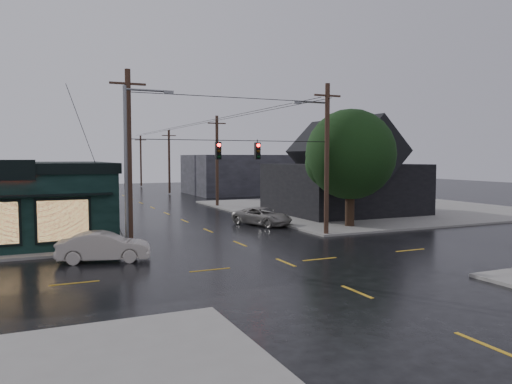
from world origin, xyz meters
name	(u,v)px	position (x,y,z in m)	size (l,w,h in m)	color
ground_plane	(286,263)	(0.00, 0.00, 0.00)	(160.00, 160.00, 0.00)	black
sidewalk_ne	(367,208)	(20.00, 20.00, 0.07)	(28.00, 28.00, 0.15)	gray
ne_building	(344,166)	(15.00, 17.00, 4.47)	(12.60, 11.60, 8.75)	black
corner_tree	(350,155)	(10.16, 9.02, 5.48)	(6.73, 6.73, 8.71)	black
utility_pole_nw	(131,250)	(-6.50, 6.50, 0.00)	(2.00, 0.32, 10.15)	#352017
utility_pole_ne	(326,236)	(6.50, 6.50, 0.00)	(2.00, 0.32, 10.15)	#352017
utility_pole_far_a	(217,207)	(6.50, 28.00, 0.00)	(2.00, 0.32, 9.65)	#352017
utility_pole_far_b	(170,194)	(6.50, 48.00, 0.00)	(2.00, 0.32, 9.15)	#352017
utility_pole_far_c	(141,187)	(6.50, 68.00, 0.00)	(2.00, 0.32, 9.15)	#352017
span_signal_assembly	(238,150)	(0.10, 6.50, 5.70)	(13.00, 0.48, 1.23)	black
streetlight_nw	(128,253)	(-6.80, 5.80, 0.00)	(5.40, 0.30, 9.15)	slate
streetlight_ne	(327,234)	(7.00, 7.20, 0.00)	(5.40, 0.30, 9.15)	slate
bg_building_west	(7,185)	(-14.00, 40.00, 2.20)	(12.00, 10.00, 4.40)	#392C29
bg_building_east	(239,174)	(16.00, 45.00, 2.80)	(14.00, 12.00, 5.60)	#25252A
sedan_cream	(104,247)	(-8.27, 4.04, 0.75)	(1.59, 4.56, 1.50)	#B4AB9E
suv_silver	(262,216)	(4.80, 13.02, 0.68)	(2.27, 4.93, 1.37)	gray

